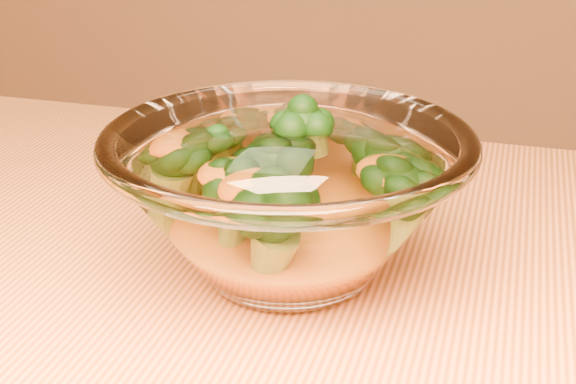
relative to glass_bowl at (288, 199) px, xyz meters
The scene contains 3 objects.
glass_bowl is the anchor object (origin of this frame).
cheese_sauce 0.02m from the glass_bowl, 104.04° to the right, with size 0.12×0.12×0.03m, color orange.
broccoli_heap 0.02m from the glass_bowl, 124.95° to the left, with size 0.16×0.16×0.08m.
Camera 1 is at (0.18, -0.32, 1.01)m, focal length 50.00 mm.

